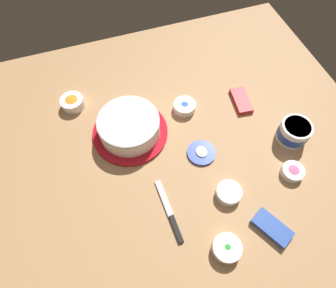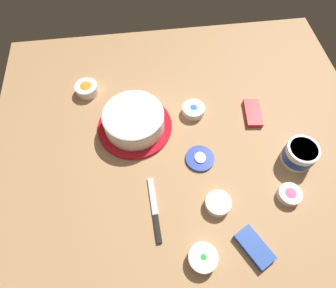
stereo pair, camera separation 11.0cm
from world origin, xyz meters
TOP-DOWN VIEW (x-y plane):
  - ground_plane at (0.00, 0.00)m, footprint 1.54×1.54m
  - frosted_cake at (0.18, 0.19)m, footprint 0.30×0.30m
  - frosting_tub at (-0.05, -0.42)m, footprint 0.12×0.12m
  - frosting_tub_lid at (-0.00, -0.05)m, footprint 0.11×0.11m
  - spreading_knife at (-0.20, 0.14)m, footprint 0.24×0.03m
  - sprinkle_bowl_pink at (-0.19, -0.34)m, footprint 0.08×0.08m
  - sprinkle_bowl_blue at (0.22, -0.06)m, footprint 0.09×0.09m
  - sprinkle_bowl_orange at (0.40, 0.38)m, footprint 0.10×0.10m
  - sprinkle_bowl_yellow at (-0.19, -0.08)m, footprint 0.09×0.09m
  - sprinkle_bowl_green at (-0.36, 0.01)m, footprint 0.10×0.10m
  - candy_box_lower at (0.18, -0.31)m, footprint 0.14×0.08m
  - candy_box_upper at (-0.35, -0.17)m, footprint 0.15×0.12m

SIDE VIEW (x-z plane):
  - ground_plane at x=0.00m, z-range 0.00..0.00m
  - spreading_knife at x=-0.20m, z-range 0.00..0.01m
  - frosting_tub_lid at x=0.00m, z-range 0.00..0.01m
  - candy_box_lower at x=0.18m, z-range 0.00..0.02m
  - candy_box_upper at x=-0.35m, z-range 0.00..0.02m
  - sprinkle_bowl_pink at x=-0.19m, z-range 0.00..0.03m
  - sprinkle_bowl_yellow at x=-0.19m, z-range 0.00..0.03m
  - sprinkle_bowl_blue at x=0.22m, z-range 0.00..0.04m
  - sprinkle_bowl_green at x=-0.36m, z-range 0.00..0.04m
  - sprinkle_bowl_orange at x=0.40m, z-range 0.00..0.05m
  - frosting_tub at x=-0.05m, z-range 0.00..0.08m
  - frosted_cake at x=0.18m, z-range 0.00..0.10m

